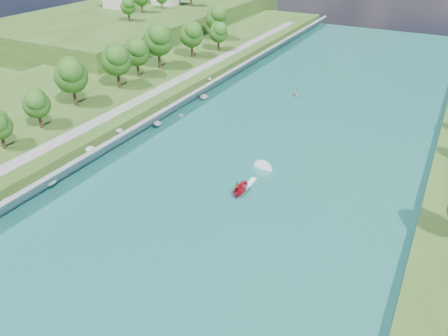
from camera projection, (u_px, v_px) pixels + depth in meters
The scene contains 9 objects.
ground at pixel (209, 215), 64.73m from camera, with size 260.00×260.00×0.00m, color #2D5119.
river_water at pixel (264, 158), 79.99m from camera, with size 55.00×240.00×0.10m, color #17584D.
berm_west at pixel (63, 102), 99.69m from camera, with size 45.00×240.00×3.50m, color #2D5119.
ridge_west at pixel (147, 19), 169.00m from camera, with size 60.00×120.00×9.00m, color #2D5119.
riprap_bank at pixel (146, 124), 88.91m from camera, with size 4.41×236.00×4.19m.
riverside_path at pixel (122, 109), 91.60m from camera, with size 3.00×200.00×0.10m, color gray.
trees_west at pixel (48, 89), 84.35m from camera, with size 17.67×154.99×13.90m.
motorboat at pixel (245, 185), 70.43m from camera, with size 3.60×18.84×2.25m.
raft at pixel (297, 95), 107.57m from camera, with size 3.57×3.61×1.73m.
Camera 1 is at (26.89, -45.39, 38.22)m, focal length 35.00 mm.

